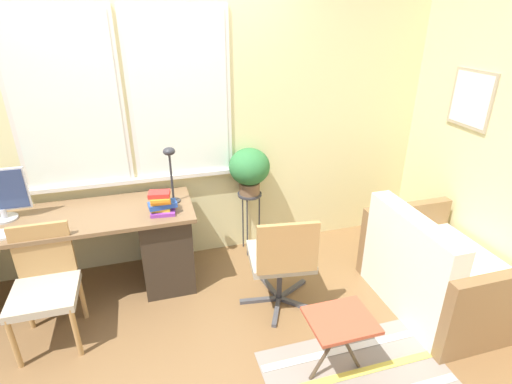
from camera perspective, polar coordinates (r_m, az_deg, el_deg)
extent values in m
plane|color=brown|center=(3.46, -11.44, -14.97)|extent=(14.00, 14.00, 0.00)
cube|color=beige|center=(3.49, -14.53, 10.21)|extent=(9.00, 0.06, 2.70)
cube|color=silver|center=(3.46, -25.41, 11.32)|extent=(0.84, 0.02, 1.40)
cube|color=white|center=(3.45, -25.43, 11.28)|extent=(0.77, 0.01, 1.33)
cube|color=silver|center=(3.43, -10.72, 13.15)|extent=(0.84, 0.02, 1.40)
cube|color=white|center=(3.42, -10.70, 13.12)|extent=(0.77, 0.01, 1.33)
cube|color=silver|center=(3.62, -16.70, 1.75)|extent=(1.76, 0.11, 0.04)
cube|color=beige|center=(3.86, 28.17, 9.44)|extent=(0.06, 9.00, 2.70)
cube|color=tan|center=(3.79, 28.43, 11.59)|extent=(0.02, 0.44, 0.47)
cube|color=white|center=(3.78, 28.34, 11.59)|extent=(0.01, 0.39, 0.42)
cube|color=brown|center=(3.43, -27.55, -3.72)|extent=(2.18, 0.63, 0.03)
cube|color=#33281E|center=(3.52, -12.71, -7.39)|extent=(0.40, 0.55, 0.70)
cylinder|color=silver|center=(3.58, -32.20, -3.21)|extent=(0.18, 0.18, 0.02)
cylinder|color=silver|center=(3.56, -32.36, -2.57)|extent=(0.04, 0.04, 0.07)
ellipsoid|color=slate|center=(3.24, -28.68, -4.88)|extent=(0.04, 0.07, 0.04)
cylinder|color=#2D2D33|center=(3.37, -11.67, -1.24)|extent=(0.11, 0.11, 0.01)
cylinder|color=#2D2D33|center=(3.29, -11.98, 2.03)|extent=(0.02, 0.02, 0.41)
ellipsoid|color=#2D2D33|center=(3.21, -12.33, 5.69)|extent=(0.10, 0.10, 0.06)
cube|color=purple|center=(3.20, -13.12, -2.69)|extent=(0.20, 0.18, 0.03)
cube|color=yellow|center=(3.20, -13.39, -2.22)|extent=(0.16, 0.14, 0.02)
cube|color=#2851B2|center=(3.17, -13.20, -1.79)|extent=(0.22, 0.12, 0.04)
cube|color=orange|center=(3.16, -13.51, -1.21)|extent=(0.16, 0.12, 0.03)
cube|color=orange|center=(3.15, -13.47, -0.73)|extent=(0.16, 0.18, 0.02)
cube|color=red|center=(3.14, -13.68, -0.30)|extent=(0.18, 0.13, 0.04)
cylinder|color=#B2844C|center=(3.19, -31.31, -18.04)|extent=(0.04, 0.04, 0.40)
cylinder|color=#B2844C|center=(3.09, -24.32, -17.78)|extent=(0.04, 0.04, 0.40)
cylinder|color=#B2844C|center=(3.47, -29.89, -13.92)|extent=(0.04, 0.04, 0.40)
cylinder|color=#B2844C|center=(3.38, -23.59, -13.54)|extent=(0.04, 0.04, 0.40)
cube|color=#B2A893|center=(3.16, -28.03, -12.89)|extent=(0.44, 0.42, 0.06)
cube|color=#B2844C|center=(3.21, -28.18, -7.25)|extent=(0.39, 0.04, 0.41)
cube|color=#47474C|center=(3.38, 0.50, -15.17)|extent=(0.33, 0.08, 0.03)
cube|color=#47474C|center=(3.28, 2.94, -16.68)|extent=(0.17, 0.31, 0.03)
cube|color=#47474C|center=(3.35, 5.89, -15.66)|extent=(0.26, 0.25, 0.03)
cube|color=#47474C|center=(3.50, 5.13, -13.67)|extent=(0.30, 0.18, 0.03)
cube|color=#47474C|center=(3.51, 1.96, -13.39)|extent=(0.09, 0.32, 0.03)
cylinder|color=#333338|center=(3.28, 3.37, -12.24)|extent=(0.04, 0.04, 0.37)
cube|color=#B2A893|center=(3.15, 3.47, -9.16)|extent=(0.54, 0.52, 0.06)
cube|color=#B2844C|center=(2.83, 4.57, -8.06)|extent=(0.44, 0.10, 0.39)
cube|color=white|center=(3.59, 24.79, -11.38)|extent=(0.84, 0.95, 0.40)
cube|color=white|center=(3.18, 21.40, -6.80)|extent=(0.16, 0.95, 0.42)
cube|color=olive|center=(3.25, 31.03, -14.51)|extent=(0.84, 0.09, 0.63)
cube|color=olive|center=(3.86, 20.29, -5.87)|extent=(0.84, 0.09, 0.63)
cylinder|color=#333338|center=(3.70, -0.92, -0.34)|extent=(0.22, 0.22, 0.02)
cylinder|color=#333338|center=(3.87, 0.47, -4.33)|extent=(0.01, 0.01, 0.60)
cylinder|color=#333338|center=(3.90, -1.88, -4.05)|extent=(0.01, 0.01, 0.60)
cylinder|color=#333338|center=(3.77, -1.25, -5.21)|extent=(0.01, 0.01, 0.60)
cylinder|color=brown|center=(3.68, -0.92, 0.57)|extent=(0.19, 0.19, 0.11)
ellipsoid|color=#2D7038|center=(3.59, -0.95, 3.65)|extent=(0.37, 0.37, 0.33)
cube|color=gray|center=(2.96, 14.27, -23.79)|extent=(1.21, 0.71, 0.01)
cube|color=#DBCC4C|center=(2.95, 14.28, -23.74)|extent=(1.19, 0.06, 0.00)
cube|color=white|center=(3.07, 12.30, -21.14)|extent=(1.19, 0.06, 0.00)
cube|color=#B24C33|center=(2.62, 12.02, -17.47)|extent=(0.40, 0.34, 0.02)
cylinder|color=#4C3D2D|center=(2.75, 10.18, -21.38)|extent=(0.23, 0.02, 0.45)
cylinder|color=#4C3D2D|center=(2.80, 12.94, -20.60)|extent=(0.23, 0.02, 0.45)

